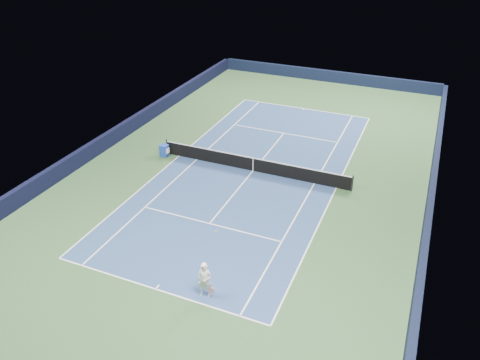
% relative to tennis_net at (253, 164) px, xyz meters
% --- Properties ---
extents(ground, '(40.00, 40.00, 0.00)m').
position_rel_tennis_net_xyz_m(ground, '(0.00, 0.00, -0.50)').
color(ground, '#2D4F2B').
rests_on(ground, ground).
extents(wall_far, '(22.00, 0.35, 1.10)m').
position_rel_tennis_net_xyz_m(wall_far, '(0.00, 19.82, 0.05)').
color(wall_far, black).
rests_on(wall_far, ground).
extents(wall_right, '(0.35, 40.00, 1.10)m').
position_rel_tennis_net_xyz_m(wall_right, '(10.82, 0.00, 0.05)').
color(wall_right, black).
rests_on(wall_right, ground).
extents(wall_left, '(0.35, 40.00, 1.10)m').
position_rel_tennis_net_xyz_m(wall_left, '(-10.82, 0.00, 0.05)').
color(wall_left, black).
rests_on(wall_left, ground).
extents(court_surface, '(10.97, 23.77, 0.01)m').
position_rel_tennis_net_xyz_m(court_surface, '(0.00, 0.00, -0.50)').
color(court_surface, navy).
rests_on(court_surface, ground).
extents(baseline_far, '(10.97, 0.08, 0.00)m').
position_rel_tennis_net_xyz_m(baseline_far, '(0.00, 11.88, -0.50)').
color(baseline_far, white).
rests_on(baseline_far, ground).
extents(baseline_near, '(10.97, 0.08, 0.00)m').
position_rel_tennis_net_xyz_m(baseline_near, '(0.00, -11.88, -0.50)').
color(baseline_near, white).
rests_on(baseline_near, ground).
extents(sideline_doubles_right, '(0.08, 23.77, 0.00)m').
position_rel_tennis_net_xyz_m(sideline_doubles_right, '(5.49, 0.00, -0.50)').
color(sideline_doubles_right, white).
rests_on(sideline_doubles_right, ground).
extents(sideline_doubles_left, '(0.08, 23.77, 0.00)m').
position_rel_tennis_net_xyz_m(sideline_doubles_left, '(-5.49, 0.00, -0.50)').
color(sideline_doubles_left, white).
rests_on(sideline_doubles_left, ground).
extents(sideline_singles_right, '(0.08, 23.77, 0.00)m').
position_rel_tennis_net_xyz_m(sideline_singles_right, '(4.12, 0.00, -0.50)').
color(sideline_singles_right, white).
rests_on(sideline_singles_right, ground).
extents(sideline_singles_left, '(0.08, 23.77, 0.00)m').
position_rel_tennis_net_xyz_m(sideline_singles_left, '(-4.12, 0.00, -0.50)').
color(sideline_singles_left, white).
rests_on(sideline_singles_left, ground).
extents(service_line_far, '(8.23, 0.08, 0.00)m').
position_rel_tennis_net_xyz_m(service_line_far, '(0.00, 6.40, -0.50)').
color(service_line_far, white).
rests_on(service_line_far, ground).
extents(service_line_near, '(8.23, 0.08, 0.00)m').
position_rel_tennis_net_xyz_m(service_line_near, '(0.00, -6.40, -0.50)').
color(service_line_near, white).
rests_on(service_line_near, ground).
extents(center_service_line, '(0.08, 12.80, 0.00)m').
position_rel_tennis_net_xyz_m(center_service_line, '(0.00, 0.00, -0.50)').
color(center_service_line, white).
rests_on(center_service_line, ground).
extents(center_mark_far, '(0.08, 0.30, 0.00)m').
position_rel_tennis_net_xyz_m(center_mark_far, '(0.00, 11.73, -0.50)').
color(center_mark_far, white).
rests_on(center_mark_far, ground).
extents(center_mark_near, '(0.08, 0.30, 0.00)m').
position_rel_tennis_net_xyz_m(center_mark_near, '(0.00, -11.73, -0.50)').
color(center_mark_near, white).
rests_on(center_mark_near, ground).
extents(tennis_net, '(12.90, 0.10, 1.07)m').
position_rel_tennis_net_xyz_m(tennis_net, '(0.00, 0.00, 0.00)').
color(tennis_net, black).
rests_on(tennis_net, ground).
extents(sponsor_cube, '(0.58, 0.47, 0.84)m').
position_rel_tennis_net_xyz_m(sponsor_cube, '(-6.40, -0.41, -0.08)').
color(sponsor_cube, '#1D41B1').
rests_on(sponsor_cube, ground).
extents(tennis_player, '(0.84, 1.31, 2.86)m').
position_rel_tennis_net_xyz_m(tennis_player, '(2.24, -11.34, 0.38)').
color(tennis_player, white).
rests_on(tennis_player, ground).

